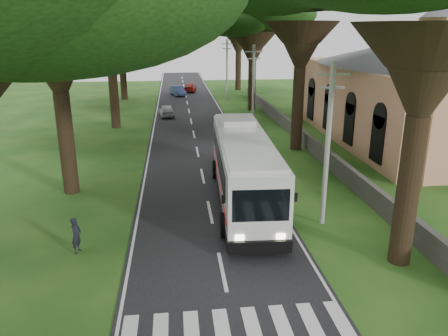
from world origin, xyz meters
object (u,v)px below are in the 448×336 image
church (408,84)px  pedestrian (76,235)px  pole_near (328,143)px  distant_car_a (167,110)px  coach_bus (243,166)px  pole_mid (253,88)px  distant_car_b (178,91)px  distant_car_c (190,87)px  pole_far (227,69)px

church → pedestrian: bearing=-144.4°
pole_near → distant_car_a: pole_near is taller
distant_car_a → church: bearing=139.9°
church → coach_bus: church is taller
pole_mid → pole_near: bearing=-90.0°
distant_car_b → distant_car_c: (1.94, 3.86, -0.05)m
pole_near → distant_car_b: (-6.64, 44.70, -3.47)m
church → pole_mid: bearing=160.2°
pole_far → pedestrian: size_ratio=4.92×
pole_near → pole_mid: 20.00m
pole_far → distant_car_b: pole_far is taller
pedestrian → coach_bus: bearing=-43.1°
distant_car_c → pedestrian: 50.69m
pole_near → pedestrian: bearing=-171.9°
church → pole_mid: 13.16m
pole_near → church: bearing=51.5°
distant_car_c → pedestrian: pedestrian is taller
distant_car_b → pedestrian: (-4.99, -46.35, 0.10)m
church → pedestrian: size_ratio=14.75×
pole_mid → distant_car_a: pole_mid is taller
pole_mid → distant_car_c: bearing=99.3°
distant_car_a → distant_car_c: size_ratio=0.87×
pole_near → pedestrian: 12.23m
pole_near → distant_car_b: size_ratio=1.93×
distant_car_a → pedestrian: size_ratio=2.36×
coach_bus → distant_car_b: size_ratio=3.19×
pole_near → distant_car_a: size_ratio=2.09×
pole_near → pedestrian: pole_near is taller
distant_car_c → church: bearing=123.4°
pole_mid → distant_car_c: pole_mid is taller
church → pole_mid: (-12.36, 4.45, -0.73)m
distant_car_c → pole_near: bearing=101.5°
pedestrian → church: bearing=-39.5°
pole_far → distant_car_c: pole_far is taller
church → distant_car_a: church is taller
distant_car_b → pole_near: bearing=-96.8°
church → distant_car_a: 24.86m
pole_mid → pole_far: same height
pole_mid → distant_car_c: 29.15m
church → distant_car_b: bearing=123.1°
pole_near → distant_car_b: 45.32m
distant_car_a → pedestrian: (-3.56, -30.70, 0.13)m
pole_near → distant_car_b: pole_near is taller
pedestrian → pole_near: bearing=-67.1°
pole_mid → coach_bus: bearing=-101.9°
coach_bus → distant_car_a: 26.05m
distant_car_a → distant_car_c: bearing=-106.5°
church → pole_near: size_ratio=3.00×
pole_near → pole_mid: same height
distant_car_a → distant_car_b: size_ratio=0.93×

